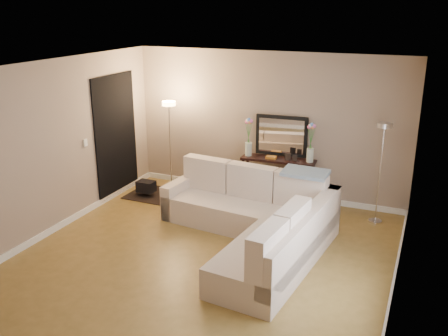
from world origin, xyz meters
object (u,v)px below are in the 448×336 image
at_px(sectional_sofa, 257,220).
at_px(floor_lamp_lit, 170,129).
at_px(console_table, 273,177).
at_px(floor_lamp_unlit, 382,153).

height_order(sectional_sofa, floor_lamp_lit, floor_lamp_lit).
xyz_separation_m(console_table, floor_lamp_lit, (-1.90, -0.26, 0.75)).
height_order(console_table, floor_lamp_unlit, floor_lamp_unlit).
distance_m(console_table, floor_lamp_unlit, 1.95).
bearing_deg(console_table, floor_lamp_unlit, -7.07).
height_order(console_table, floor_lamp_lit, floor_lamp_lit).
bearing_deg(floor_lamp_lit, sectional_sofa, -32.38).
distance_m(sectional_sofa, console_table, 1.67).
relative_size(console_table, floor_lamp_lit, 0.77).
distance_m(console_table, floor_lamp_lit, 2.06).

